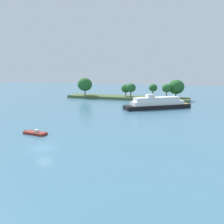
{
  "coord_description": "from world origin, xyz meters",
  "views": [
    {
      "loc": [
        23.24,
        -29.94,
        12.43
      ],
      "look_at": [
        1.01,
        29.72,
        1.2
      ],
      "focal_mm": 36.5,
      "sensor_mm": 36.0,
      "label": 1
    }
  ],
  "objects": [
    {
      "name": "ground_plane",
      "position": [
        0.0,
        0.0,
        0.0
      ],
      "size": [
        400.0,
        400.0,
        0.0
      ],
      "primitive_type": "plane",
      "color": "teal"
    },
    {
      "name": "treeline_island",
      "position": [
        -5.87,
        70.99,
        3.49
      ],
      "size": [
        56.71,
        11.83,
        9.64
      ],
      "color": "#4C6038",
      "rests_on": "ground"
    },
    {
      "name": "white_riverboat",
      "position": [
        10.84,
        47.95,
        1.71
      ],
      "size": [
        21.52,
        18.6,
        6.44
      ],
      "color": "black",
      "rests_on": "ground"
    },
    {
      "name": "fishing_skiff",
      "position": [
        -6.86,
        6.31,
        0.28
      ],
      "size": [
        5.33,
        2.11,
        1.01
      ],
      "color": "maroon",
      "rests_on": "ground"
    }
  ]
}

